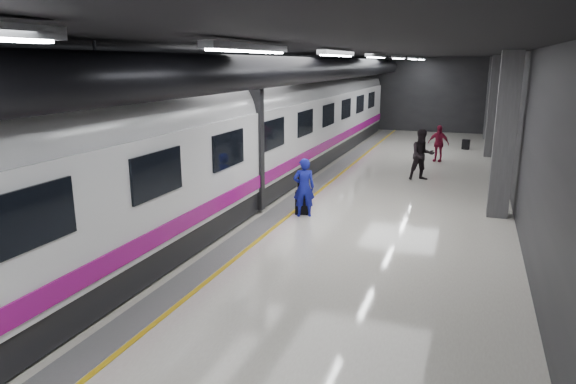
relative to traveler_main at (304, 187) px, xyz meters
The scene contains 9 objects.
ground 1.00m from the traveler_main, 11.55° to the right, with size 40.00×40.00×0.00m, color silver.
platform_hall 2.85m from the traveler_main, 72.64° to the left, with size 10.02×40.02×4.51m.
train 2.97m from the traveler_main, behind, with size 3.05×38.00×4.05m.
traveler_main is the anchor object (origin of this frame).
suitcase_main 0.53m from the traveler_main, 118.48° to the left, with size 0.41×0.26×0.67m, color black.
shoulder_bag 0.19m from the traveler_main, 114.58° to the left, with size 0.29×0.16×0.39m, color black.
traveler_far_a 6.36m from the traveler_main, 65.76° to the left, with size 0.90×0.70×1.86m, color black.
traveler_far_b 10.23m from the traveler_main, 73.45° to the left, with size 0.92×0.38×1.57m, color maroon.
suitcase_far 14.12m from the traveler_main, 73.53° to the left, with size 0.34×0.22×0.50m, color black.
Camera 1 is at (3.73, -13.01, 4.18)m, focal length 32.00 mm.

